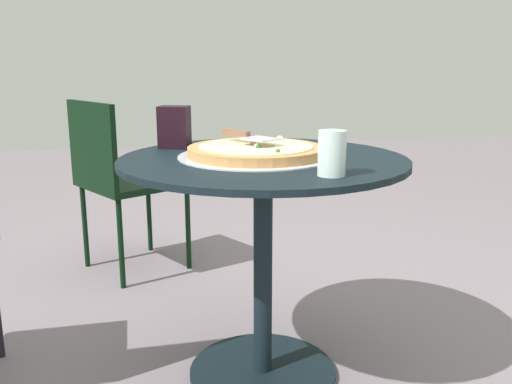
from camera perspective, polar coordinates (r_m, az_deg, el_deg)
name	(u,v)px	position (r m, az deg, el deg)	size (l,w,h in m)	color
ground_plane	(263,373)	(1.87, 0.68, -18.21)	(10.00, 10.00, 0.00)	slate
patio_table	(263,220)	(1.66, 0.73, -2.90)	(0.85, 0.85, 0.70)	black
pizza_on_tray	(256,152)	(1.62, 0.01, 4.20)	(0.46, 0.46, 0.05)	silver
pizza_server	(247,136)	(1.66, -0.92, 5.84)	(0.20, 0.15, 0.02)	silver
drinking_cup	(332,153)	(1.36, 7.84, 3.99)	(0.07, 0.07, 0.11)	silver
napkin_dispenser	(174,127)	(1.80, -8.43, 6.64)	(0.09, 0.07, 0.13)	black
patio_chair_far	(119,173)	(2.61, -13.95, 1.90)	(0.56, 0.56, 0.81)	black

